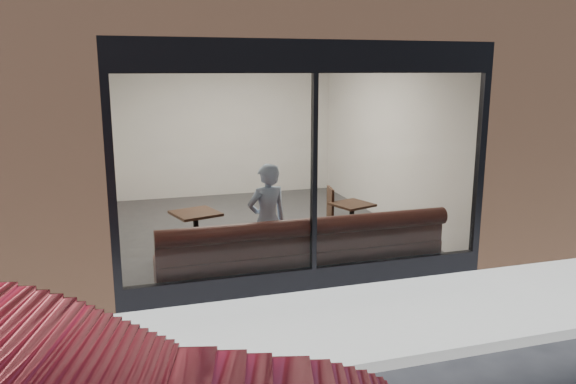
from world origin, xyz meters
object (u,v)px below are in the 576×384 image
object	(u,v)px
banquette	(303,263)
cafe_table_right	(352,204)
person	(267,221)
cafe_chair_right	(319,230)
cafe_table_left	(195,213)

from	to	relation	value
banquette	cafe_table_right	bearing A→B (deg)	41.39
banquette	cafe_table_right	world-z (taller)	cafe_table_right
person	cafe_chair_right	size ratio (longest dim) A/B	3.94
banquette	person	xyz separation A→B (m)	(-0.45, 0.24, 0.58)
person	cafe_chair_right	xyz separation A→B (m)	(1.20, 1.20, -0.56)
person	cafe_table_left	bearing A→B (deg)	-60.67
banquette	person	distance (m)	0.77
cafe_table_left	cafe_table_right	world-z (taller)	cafe_table_left
banquette	cafe_chair_right	size ratio (longest dim) A/B	9.81
cafe_table_left	cafe_table_right	xyz separation A→B (m)	(2.47, -0.17, 0.00)
cafe_table_left	cafe_table_right	distance (m)	2.47
banquette	cafe_chair_right	distance (m)	1.63
person	cafe_chair_right	world-z (taller)	person
banquette	person	size ratio (longest dim) A/B	2.49
cafe_table_left	cafe_chair_right	world-z (taller)	cafe_table_left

